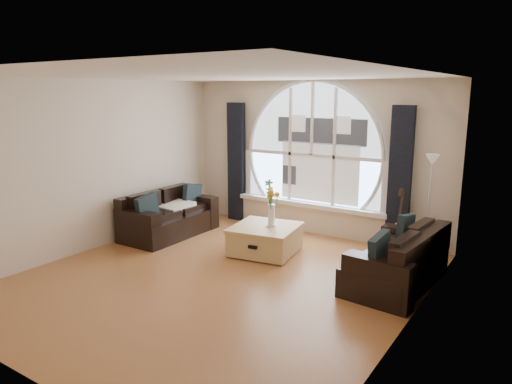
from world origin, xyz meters
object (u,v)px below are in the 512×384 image
coffee_chest (265,238)px  potted_plant (269,188)px  sofa_left (169,213)px  floor_lamp (429,207)px  vase_flowers (272,202)px  sofa_right (396,256)px  guitar (401,220)px

coffee_chest → potted_plant: potted_plant is taller
sofa_left → floor_lamp: (4.10, 1.29, 0.40)m
coffee_chest → vase_flowers: size_ratio=1.40×
sofa_right → vase_flowers: 2.07m
potted_plant → sofa_right: bearing=-27.8°
coffee_chest → sofa_left: bearing=174.5°
vase_flowers → sofa_right: bearing=-5.0°
sofa_right → potted_plant: 3.31m
vase_flowers → guitar: (1.69, 1.11, -0.30)m
vase_flowers → guitar: bearing=33.3°
coffee_chest → vase_flowers: (0.08, 0.05, 0.59)m
floor_lamp → potted_plant: (-2.99, 0.26, -0.08)m
sofa_right → potted_plant: (-2.92, 1.54, 0.32)m
coffee_chest → vase_flowers: vase_flowers is taller
sofa_left → coffee_chest: size_ratio=1.77×
coffee_chest → potted_plant: (-0.82, 1.41, 0.48)m
sofa_left → coffee_chest: 1.94m
sofa_right → coffee_chest: bearing=-178.0°
sofa_right → guitar: bearing=109.6°
coffee_chest → guitar: size_ratio=0.92×
sofa_left → floor_lamp: bearing=16.6°
sofa_right → guitar: (-0.33, 1.29, 0.13)m
sofa_right → floor_lamp: size_ratio=1.05×
vase_flowers → potted_plant: (-0.90, 1.36, -0.11)m
sofa_left → potted_plant: size_ratio=5.20×
vase_flowers → floor_lamp: 2.37m
coffee_chest → floor_lamp: floor_lamp is taller
sofa_left → vase_flowers: vase_flowers is taller
guitar → coffee_chest: bearing=-131.7°
vase_flowers → potted_plant: bearing=123.4°
coffee_chest → potted_plant: 1.70m
vase_flowers → guitar: 2.05m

